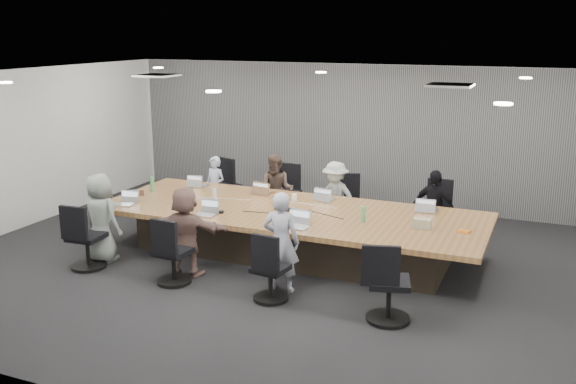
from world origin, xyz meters
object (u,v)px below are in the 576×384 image
at_px(person_1, 277,190).
at_px(snack_packet, 464,231).
at_px(laptop_2, 324,199).
at_px(laptop_3, 427,210).
at_px(person_0, 215,187).
at_px(bottle_clear, 215,195).
at_px(person_3, 434,208).
at_px(canvas_bag, 422,223).
at_px(chair_6, 271,274).
at_px(mug_brown, 142,193).
at_px(laptop_5, 205,215).
at_px(bottle_green_left, 152,184).
at_px(person_4, 101,218).
at_px(laptop_6, 297,227).
at_px(stapler, 287,218).
at_px(person_5, 186,231).
at_px(chair_7, 389,288).
at_px(laptop_4, 123,205).
at_px(chair_2, 341,208).
at_px(chair_3, 437,216).
at_px(bottle_green_right, 363,214).
at_px(chair_5, 173,257).
at_px(conference_table, 290,231).
at_px(chair_1, 284,197).
at_px(chair_4, 87,242).
at_px(person_6, 281,242).
at_px(chair_0, 224,191).

height_order(person_1, snack_packet, person_1).
xyz_separation_m(laptop_2, laptop_3, (1.69, 0.00, 0.00)).
bearing_deg(person_0, bottle_clear, -49.55).
distance_m(person_3, canvas_bag, 1.49).
height_order(chair_6, mug_brown, mug_brown).
xyz_separation_m(laptop_5, bottle_green_left, (-1.59, 0.94, 0.12)).
bearing_deg(person_4, laptop_6, -160.85).
xyz_separation_m(person_0, stapler, (2.26, -1.87, 0.18)).
height_order(person_5, bottle_green_left, person_5).
xyz_separation_m(chair_7, bottle_green_left, (-4.66, 1.84, 0.45)).
relative_size(person_1, laptop_4, 4.40).
height_order(chair_2, chair_6, chair_6).
bearing_deg(person_3, chair_3, 104.07).
bearing_deg(snack_packet, chair_7, -111.87).
bearing_deg(bottle_green_right, chair_7, -62.51).
bearing_deg(person_0, laptop_6, -29.11).
bearing_deg(person_4, person_3, -140.43).
height_order(chair_7, stapler, chair_7).
height_order(chair_6, person_4, person_4).
bearing_deg(chair_5, conference_table, 61.93).
height_order(laptop_6, snack_packet, snack_packet).
bearing_deg(bottle_clear, chair_5, -80.99).
xyz_separation_m(laptop_4, laptop_5, (1.50, 0.00, 0.00)).
height_order(chair_7, laptop_3, chair_7).
distance_m(chair_1, laptop_4, 3.05).
bearing_deg(chair_1, laptop_6, 118.80).
distance_m(chair_4, laptop_6, 3.14).
xyz_separation_m(chair_4, bottle_green_right, (3.79, 1.51, 0.45)).
relative_size(chair_4, canvas_bag, 3.19).
height_order(person_4, bottle_clear, person_4).
bearing_deg(bottle_green_right, laptop_5, -165.01).
distance_m(person_6, bottle_green_left, 3.43).
height_order(chair_4, bottle_clear, bottle_clear).
bearing_deg(chair_7, chair_6, 164.10).
xyz_separation_m(chair_7, bottle_green_right, (-0.79, 1.51, 0.43)).
relative_size(laptop_2, laptop_3, 1.05).
bearing_deg(bottle_clear, chair_3, 27.78).
bearing_deg(mug_brown, person_3, 18.29).
distance_m(person_5, canvas_bag, 3.37).
relative_size(chair_4, person_4, 0.59).
bearing_deg(laptop_2, chair_5, 70.36).
height_order(chair_0, chair_6, chair_0).
height_order(chair_3, laptop_6, chair_3).
height_order(person_1, laptop_4, person_1).
relative_size(person_4, person_5, 1.04).
bearing_deg(bottle_green_right, canvas_bag, 3.98).
relative_size(chair_2, person_1, 0.55).
bearing_deg(chair_5, chair_7, 3.92).
relative_size(person_4, bottle_clear, 6.18).
bearing_deg(laptop_6, canvas_bag, 29.37).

